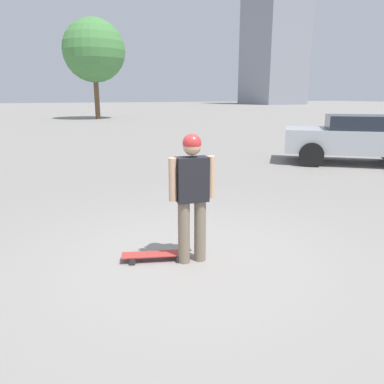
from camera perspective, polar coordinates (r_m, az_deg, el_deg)
ground_plane at (r=4.86m, az=-0.00°, el=-10.44°), size 220.00×220.00×0.00m
person at (r=4.54m, az=-0.00°, el=0.33°), size 0.58×0.24×1.62m
skateboard at (r=4.87m, az=-5.54°, el=-9.52°), size 0.88×0.44×0.09m
car_parked_near at (r=12.55m, az=23.54°, el=7.55°), size 4.29×3.88×1.47m
building_block_distant at (r=94.90m, az=12.43°, el=21.85°), size 10.73×13.24×29.35m
tree_distant at (r=35.12m, az=-14.71°, el=20.11°), size 5.28×5.28×8.40m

